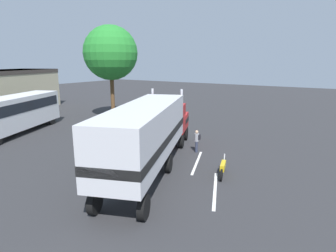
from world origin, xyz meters
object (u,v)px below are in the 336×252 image
at_px(semi_truck, 151,130).
at_px(parked_bus, 13,111).
at_px(person_bystander, 197,140).
at_px(tree_left, 111,53).
at_px(motorcycle, 223,168).

bearing_deg(semi_truck, parked_bus, 88.23).
height_order(person_bystander, tree_left, tree_left).
xyz_separation_m(person_bystander, parked_bus, (-4.12, 16.40, 1.17)).
height_order(semi_truck, person_bystander, semi_truck).
xyz_separation_m(person_bystander, tree_left, (5.85, 13.69, 6.47)).
relative_size(parked_bus, tree_left, 1.07).
height_order(semi_truck, parked_bus, semi_truck).
distance_m(person_bystander, parked_bus, 16.95).
distance_m(parked_bus, motorcycle, 19.74).
height_order(motorcycle, tree_left, tree_left).
distance_m(semi_truck, person_bystander, 4.95).
bearing_deg(person_bystander, parked_bus, 104.12).
bearing_deg(parked_bus, tree_left, -15.19).
relative_size(semi_truck, tree_left, 1.36).
distance_m(semi_truck, parked_bus, 15.64).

